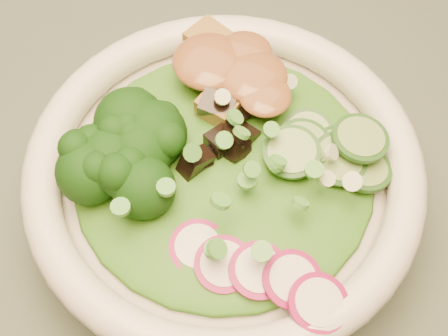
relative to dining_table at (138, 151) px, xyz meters
The scene contains 11 objects.
floor 0.64m from the dining_table, ahead, with size 4.00×4.00×0.00m, color brown.
dining_table is the anchor object (origin of this frame).
salad_bowl 0.21m from the dining_table, 21.59° to the right, with size 0.26×0.26×0.07m.
lettuce_bed 0.23m from the dining_table, 21.59° to the right, with size 0.19×0.19×0.02m, color #205C13.
broccoli_florets 0.22m from the dining_table, 45.26° to the right, with size 0.08×0.07×0.04m, color black, non-canonical shape.
radish_slices 0.27m from the dining_table, 31.15° to the right, with size 0.10×0.04×0.02m, color #940B4A, non-canonical shape.
cucumber_slices 0.26m from the dining_table, ahead, with size 0.07×0.07×0.03m, color #89AB5F, non-canonical shape.
mushroom_heap 0.23m from the dining_table, 18.83° to the right, with size 0.07×0.07×0.04m, color black, non-canonical shape.
tofu_cubes 0.21m from the dining_table, ahead, with size 0.09×0.06×0.03m, color olive, non-canonical shape.
peanut_sauce 0.22m from the dining_table, ahead, with size 0.07×0.05×0.02m, color brown.
scallion_garnish 0.24m from the dining_table, 21.59° to the right, with size 0.18×0.18×0.02m, color #4EA138, non-canonical shape.
Camera 1 is at (0.25, -0.22, 1.15)m, focal length 50.00 mm.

